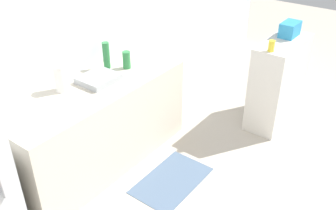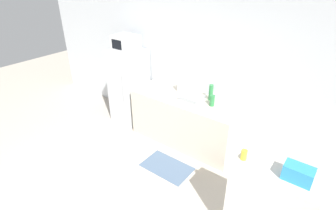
{
  "view_description": "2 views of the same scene",
  "coord_description": "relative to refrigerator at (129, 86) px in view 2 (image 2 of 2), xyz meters",
  "views": [
    {
      "loc": [
        -2.14,
        -0.17,
        2.53
      ],
      "look_at": [
        0.08,
        1.5,
        0.88
      ],
      "focal_mm": 40.0,
      "sensor_mm": 36.0,
      "label": 1
    },
    {
      "loc": [
        2.1,
        -1.13,
        2.89
      ],
      "look_at": [
        0.01,
        1.65,
        1.03
      ],
      "focal_mm": 28.0,
      "sensor_mm": 36.0,
      "label": 2
    }
  ],
  "objects": [
    {
      "name": "refrigerator",
      "position": [
        0.0,
        0.0,
        0.0
      ],
      "size": [
        0.62,
        0.64,
        1.48
      ],
      "color": "silver",
      "rests_on": "ground_plane"
    },
    {
      "name": "counter",
      "position": [
        1.37,
        -0.01,
        -0.3
      ],
      "size": [
        1.95,
        0.7,
        0.89
      ],
      "primitive_type": "cube",
      "color": "beige",
      "rests_on": "ground_plane"
    },
    {
      "name": "shelf_cabinet",
      "position": [
        3.21,
        -1.12,
        -0.23
      ],
      "size": [
        0.88,
        0.38,
        1.02
      ],
      "primitive_type": "cube",
      "color": "silver",
      "rests_on": "ground_plane"
    },
    {
      "name": "bottle_short",
      "position": [
        1.86,
        0.01,
        0.24
      ],
      "size": [
        0.08,
        0.08,
        0.18
      ],
      "primitive_type": "cylinder",
      "color": "#2D7F42",
      "rests_on": "counter"
    },
    {
      "name": "wall_back",
      "position": [
        1.44,
        0.38,
        0.56
      ],
      "size": [
        8.0,
        0.06,
        2.6
      ],
      "primitive_type": "cube",
      "color": "silver",
      "rests_on": "ground_plane"
    },
    {
      "name": "microwave",
      "position": [
        -0.0,
        -0.0,
        0.88
      ],
      "size": [
        0.44,
        0.39,
        0.28
      ],
      "color": "white",
      "rests_on": "refrigerator"
    },
    {
      "name": "paper_towel_roll",
      "position": [
        1.14,
        0.16,
        0.27
      ],
      "size": [
        0.12,
        0.12,
        0.25
      ],
      "primitive_type": "cylinder",
      "color": "white",
      "rests_on": "counter"
    },
    {
      "name": "sink_basin",
      "position": [
        1.47,
        0.03,
        0.18
      ],
      "size": [
        0.36,
        0.31,
        0.06
      ],
      "primitive_type": "cube",
      "color": "#9EA3A8",
      "rests_on": "counter"
    },
    {
      "name": "basket",
      "position": [
        3.39,
        -1.1,
        0.37
      ],
      "size": [
        0.28,
        0.17,
        0.16
      ],
      "primitive_type": "cube",
      "color": "#2D8EC6",
      "rests_on": "shelf_cabinet"
    },
    {
      "name": "jar",
      "position": [
        2.85,
        -1.12,
        0.34
      ],
      "size": [
        0.07,
        0.07,
        0.12
      ],
      "primitive_type": "cylinder",
      "color": "yellow",
      "rests_on": "shelf_cabinet"
    },
    {
      "name": "bottle_tall",
      "position": [
        1.74,
        0.18,
        0.28
      ],
      "size": [
        0.07,
        0.07,
        0.28
      ],
      "primitive_type": "cylinder",
      "color": "#2D7F42",
      "rests_on": "counter"
    },
    {
      "name": "kitchen_rug",
      "position": [
        1.55,
        -0.79,
        -0.74
      ],
      "size": [
        0.8,
        0.49,
        0.01
      ],
      "primitive_type": "cube",
      "color": "slate",
      "rests_on": "ground_plane"
    }
  ]
}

